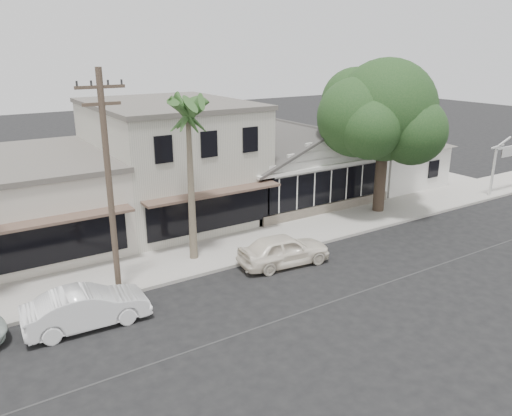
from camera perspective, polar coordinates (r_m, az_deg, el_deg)
ground at (r=21.70m, az=12.89°, el=-9.01°), size 140.00×140.00×0.00m
sidewalk_north at (r=23.05m, az=-14.17°, el=-7.25°), size 90.00×3.50×0.15m
corner_shop at (r=32.87m, az=3.95°, el=5.51°), size 10.40×8.60×5.10m
side_cottage at (r=37.82m, az=14.88°, el=4.86°), size 6.00×6.00×3.00m
row_building_near at (r=29.72m, az=-9.79°, el=5.20°), size 8.00×10.00×6.50m
row_building_midnear at (r=27.91m, az=-26.86°, el=0.21°), size 10.00×10.00×4.20m
utility_pole at (r=19.80m, az=-16.46°, el=2.92°), size 1.80×0.24×9.00m
car_0 at (r=23.15m, az=3.21°, el=-4.78°), size 4.50×2.21×1.48m
car_1 at (r=19.30m, az=-18.79°, el=-10.72°), size 4.46×1.74×1.45m
shade_tree at (r=30.29m, az=14.11°, el=10.49°), size 8.25×7.45×9.15m
palm_east at (r=22.14m, az=-7.79°, el=10.75°), size 3.31×3.31×8.14m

